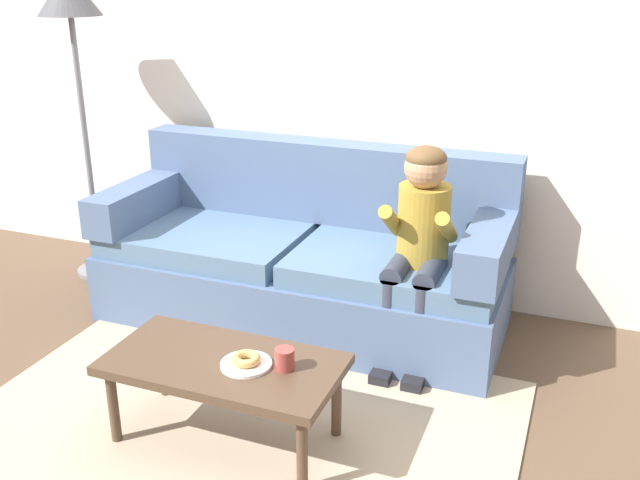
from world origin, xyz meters
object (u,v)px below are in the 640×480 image
(coffee_table, at_px, (224,369))
(floor_lamp, at_px, (72,22))
(couch, at_px, (305,261))
(person_child, at_px, (419,235))
(donut, at_px, (246,359))
(toy_controller, at_px, (149,364))
(mug, at_px, (285,359))

(coffee_table, relative_size, floor_lamp, 0.52)
(couch, height_order, person_child, person_child)
(person_child, height_order, donut, person_child)
(person_child, bearing_deg, couch, 163.20)
(coffee_table, relative_size, toy_controller, 4.32)
(toy_controller, xyz_separation_m, floor_lamp, (-1.00, 0.93, 1.57))
(person_child, distance_m, floor_lamp, 2.41)
(toy_controller, bearing_deg, coffee_table, -35.54)
(mug, distance_m, floor_lamp, 2.57)
(couch, bearing_deg, coffee_table, -83.83)
(mug, bearing_deg, floor_lamp, 146.50)
(donut, distance_m, mug, 0.16)
(donut, relative_size, toy_controller, 0.53)
(person_child, xyz_separation_m, mug, (-0.30, -0.95, -0.24))
(couch, xyz_separation_m, floor_lamp, (-1.51, 0.10, 1.25))
(person_child, relative_size, donut, 9.18)
(person_child, bearing_deg, coffee_table, -119.94)
(coffee_table, height_order, floor_lamp, floor_lamp)
(mug, xyz_separation_m, toy_controller, (-0.91, 0.33, -0.41))
(couch, bearing_deg, mug, -71.35)
(toy_controller, height_order, floor_lamp, floor_lamp)
(couch, distance_m, floor_lamp, 1.97)
(mug, xyz_separation_m, floor_lamp, (-1.90, 1.26, 1.17))
(donut, distance_m, toy_controller, 0.93)
(couch, distance_m, person_child, 0.80)
(person_child, xyz_separation_m, floor_lamp, (-2.21, 0.31, 0.93))
(person_child, distance_m, mug, 1.03)
(couch, relative_size, person_child, 2.03)
(coffee_table, bearing_deg, person_child, 60.06)
(donut, relative_size, mug, 1.33)
(couch, relative_size, coffee_table, 2.29)
(donut, height_order, floor_lamp, floor_lamp)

